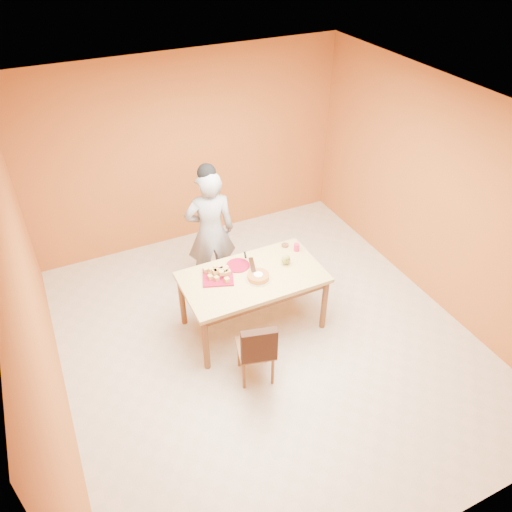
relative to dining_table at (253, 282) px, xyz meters
name	(u,v)px	position (x,y,z in m)	size (l,w,h in m)	color
floor	(268,340)	(0.04, -0.32, -0.67)	(5.00, 5.00, 0.00)	beige
ceiling	(272,118)	(0.04, -0.32, 2.03)	(5.00, 5.00, 0.00)	silver
wall_back	(188,152)	(0.04, 2.18, 0.68)	(4.50, 4.50, 0.00)	#B7682A
wall_left	(35,313)	(-2.21, -0.32, 0.68)	(5.00, 5.00, 0.00)	#B7682A
wall_right	(441,199)	(2.29, -0.32, 0.68)	(5.00, 5.00, 0.00)	#B7682A
dining_table	(253,282)	(0.00, 0.00, 0.00)	(1.60, 0.90, 0.76)	tan
dining_chair	(256,348)	(-0.30, -0.73, -0.23)	(0.47, 0.53, 0.83)	brown
pastry_pile	(218,273)	(-0.36, 0.14, 0.16)	(0.31, 0.31, 0.10)	#E6BA62
person	(210,232)	(-0.15, 0.91, 0.18)	(0.62, 0.40, 1.69)	gray
pastry_platter	(218,277)	(-0.36, 0.14, 0.10)	(0.34, 0.34, 0.02)	maroon
red_dinner_plate	(238,265)	(-0.08, 0.24, 0.10)	(0.27, 0.27, 0.02)	maroon
white_cake_plate	(258,279)	(0.03, -0.08, 0.10)	(0.26, 0.26, 0.01)	white
sponge_cake	(258,276)	(0.03, -0.08, 0.13)	(0.25, 0.25, 0.06)	#CE6F35
cake_server	(252,265)	(0.04, 0.10, 0.17)	(0.05, 0.28, 0.01)	silver
egg_ornament	(286,260)	(0.44, 0.03, 0.16)	(0.11, 0.08, 0.13)	olive
magenta_glass	(297,247)	(0.68, 0.21, 0.14)	(0.07, 0.07, 0.10)	#C81E51
checker_tin	(285,245)	(0.60, 0.35, 0.11)	(0.09, 0.09, 0.03)	#371D0F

